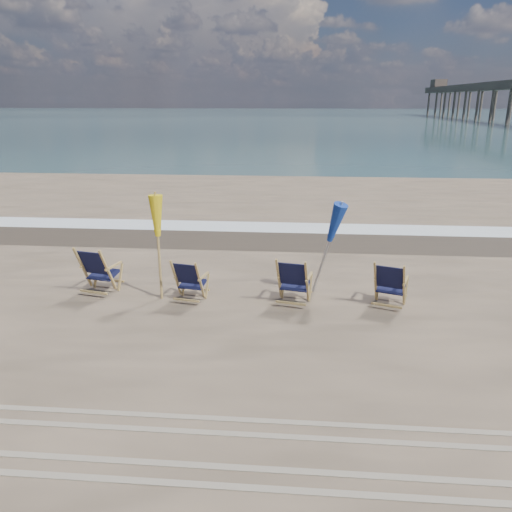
# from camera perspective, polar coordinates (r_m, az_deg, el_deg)

# --- Properties ---
(ocean) EXTENTS (400.00, 400.00, 0.00)m
(ocean) POSITION_cam_1_polar(r_m,az_deg,el_deg) (135.87, 4.66, 15.66)
(ocean) COLOR #37585C
(ocean) RESTS_ON ground
(surf_foam) EXTENTS (200.00, 1.40, 0.01)m
(surf_foam) POSITION_cam_1_polar(r_m,az_deg,el_deg) (16.63, 1.78, 3.32)
(surf_foam) COLOR silver
(surf_foam) RESTS_ON ground
(wet_sand_strip) EXTENTS (200.00, 2.60, 0.00)m
(wet_sand_strip) POSITION_cam_1_polar(r_m,az_deg,el_deg) (15.18, 1.47, 1.95)
(wet_sand_strip) COLOR #42362A
(wet_sand_strip) RESTS_ON ground
(tire_tracks) EXTENTS (80.00, 1.30, 0.01)m
(tire_tracks) POSITION_cam_1_polar(r_m,az_deg,el_deg) (6.49, -4.00, -21.17)
(tire_tracks) COLOR gray
(tire_tracks) RESTS_ON ground
(beach_chair_0) EXTENTS (0.87, 0.94, 1.11)m
(beach_chair_0) POSITION_cam_1_polar(r_m,az_deg,el_deg) (11.05, -16.56, -1.78)
(beach_chair_0) COLOR #111433
(beach_chair_0) RESTS_ON ground
(beach_chair_1) EXTENTS (0.74, 0.80, 0.96)m
(beach_chair_1) POSITION_cam_1_polar(r_m,az_deg,el_deg) (10.30, -6.42, -2.98)
(beach_chair_1) COLOR #111433
(beach_chair_1) RESTS_ON ground
(beach_chair_2) EXTENTS (0.81, 0.88, 1.05)m
(beach_chair_2) POSITION_cam_1_polar(r_m,az_deg,el_deg) (10.10, 5.83, -3.11)
(beach_chair_2) COLOR #111433
(beach_chair_2) RESTS_ON ground
(beach_chair_3) EXTENTS (0.86, 0.91, 1.01)m
(beach_chair_3) POSITION_cam_1_polar(r_m,az_deg,el_deg) (10.33, 16.54, -3.40)
(beach_chair_3) COLOR #111433
(beach_chair_3) RESTS_ON ground
(umbrella_yellow) EXTENTS (0.30, 0.30, 2.19)m
(umbrella_yellow) POSITION_cam_1_polar(r_m,az_deg,el_deg) (10.42, -11.23, 3.84)
(umbrella_yellow) COLOR tan
(umbrella_yellow) RESTS_ON ground
(umbrella_blue) EXTENTS (0.30, 0.30, 2.15)m
(umbrella_blue) POSITION_cam_1_polar(r_m,az_deg,el_deg) (10.46, 8.07, 3.83)
(umbrella_blue) COLOR #A5A5AD
(umbrella_blue) RESTS_ON ground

